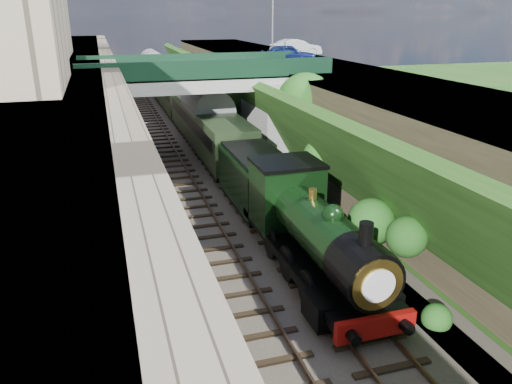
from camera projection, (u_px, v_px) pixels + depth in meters
trackbed at (211, 178)px, 31.58m from camera, size 10.00×90.00×0.20m
retaining_wall at (116, 131)px, 28.90m from camera, size 1.00×90.00×7.00m
street_plateau_left at (52, 135)px, 27.94m from camera, size 6.00×90.00×7.00m
street_plateau_right at (350, 122)px, 33.17m from camera, size 8.00×90.00×6.25m
embankment_slope at (289, 134)px, 31.58m from camera, size 4.54×90.00×6.40m
track_left at (180, 179)px, 30.98m from camera, size 2.50×90.00×0.20m
track_right at (230, 174)px, 31.86m from camera, size 2.50×90.00×0.20m
road_bridge at (211, 104)px, 34.08m from camera, size 16.00×6.40×7.25m
building_far at (27, 12)px, 34.31m from camera, size 5.00×10.00×6.00m
building_near at (10, 38)px, 20.54m from camera, size 4.00×8.00×4.00m
tree at (306, 104)px, 30.80m from camera, size 3.60×3.80×6.60m
lamppost at (273, 18)px, 38.79m from camera, size 0.87×0.15×6.00m
car_blue at (288, 54)px, 38.05m from camera, size 4.58×2.53×1.47m
car_silver at (296, 48)px, 44.62m from camera, size 4.70×2.01×1.51m
locomotive at (313, 234)px, 19.35m from camera, size 3.10×10.22×3.83m
tender at (257, 182)px, 26.07m from camera, size 2.70×6.00×3.05m
coach_front at (207, 125)px, 37.25m from camera, size 2.90×18.00×3.70m
coach_middle at (172, 90)px, 54.15m from camera, size 2.90×18.00×3.70m
coach_rear at (153, 71)px, 71.06m from camera, size 2.90×18.00×3.70m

